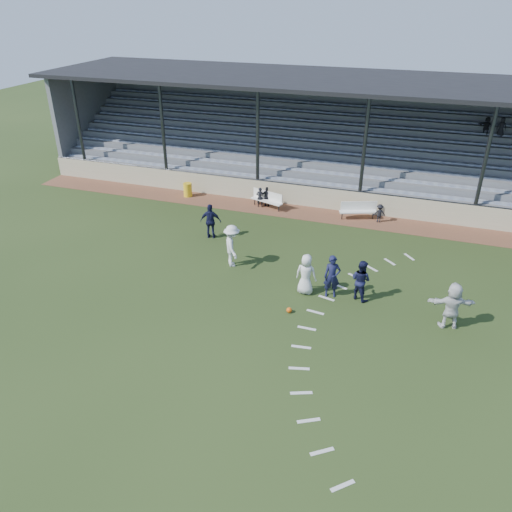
% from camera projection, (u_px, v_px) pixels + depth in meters
% --- Properties ---
extents(ground, '(90.00, 90.00, 0.00)m').
position_uv_depth(ground, '(235.00, 314.00, 19.41)').
color(ground, '#243415').
rests_on(ground, ground).
extents(cinder_track, '(34.00, 2.00, 0.02)m').
position_uv_depth(cinder_track, '(301.00, 212.00, 28.15)').
color(cinder_track, brown).
rests_on(cinder_track, ground).
extents(retaining_wall, '(34.00, 0.18, 1.20)m').
position_uv_depth(retaining_wall, '(306.00, 196.00, 28.75)').
color(retaining_wall, '#BBB190').
rests_on(retaining_wall, ground).
extents(bench_left, '(2.03, 1.06, 0.95)m').
position_uv_depth(bench_left, '(267.00, 198.00, 28.53)').
color(bench_left, white).
rests_on(bench_left, cinder_track).
extents(bench_right, '(2.01, 1.16, 0.95)m').
position_uv_depth(bench_right, '(358.00, 209.00, 27.16)').
color(bench_right, white).
rests_on(bench_right, cinder_track).
extents(trash_bin, '(0.51, 0.51, 0.82)m').
position_uv_depth(trash_bin, '(188.00, 190.00, 30.13)').
color(trash_bin, yellow).
rests_on(trash_bin, cinder_track).
extents(football, '(0.22, 0.22, 0.22)m').
position_uv_depth(football, '(289.00, 310.00, 19.47)').
color(football, '#DA520C').
rests_on(football, ground).
extents(player_white_lead, '(0.88, 0.59, 1.76)m').
position_uv_depth(player_white_lead, '(306.00, 274.00, 20.37)').
color(player_white_lead, silver).
rests_on(player_white_lead, ground).
extents(player_navy_lead, '(0.76, 0.60, 1.83)m').
position_uv_depth(player_navy_lead, '(332.00, 277.00, 20.14)').
color(player_navy_lead, '#131535').
rests_on(player_navy_lead, ground).
extents(player_navy_mid, '(1.05, 0.97, 1.74)m').
position_uv_depth(player_navy_mid, '(361.00, 280.00, 20.00)').
color(player_navy_mid, '#131535').
rests_on(player_navy_mid, ground).
extents(player_white_wing, '(1.29, 1.47, 1.98)m').
position_uv_depth(player_white_wing, '(232.00, 246.00, 22.37)').
color(player_white_wing, silver).
rests_on(player_white_wing, ground).
extents(player_navy_wing, '(1.12, 0.65, 1.80)m').
position_uv_depth(player_navy_wing, '(211.00, 221.00, 24.94)').
color(player_navy_wing, '#131535').
rests_on(player_navy_wing, ground).
extents(player_white_back, '(1.81, 0.95, 1.87)m').
position_uv_depth(player_white_back, '(452.00, 306.00, 18.27)').
color(player_white_back, silver).
rests_on(player_white_back, ground).
extents(sub_left_near, '(0.49, 0.39, 1.17)m').
position_uv_depth(sub_left_near, '(260.00, 197.00, 28.58)').
color(sub_left_near, black).
rests_on(sub_left_near, cinder_track).
extents(sub_left_far, '(0.69, 0.29, 1.17)m').
position_uv_depth(sub_left_far, '(267.00, 197.00, 28.64)').
color(sub_left_far, black).
rests_on(sub_left_far, cinder_track).
extents(sub_right, '(0.73, 0.52, 1.02)m').
position_uv_depth(sub_right, '(379.00, 213.00, 26.75)').
color(sub_right, black).
rests_on(sub_right, cinder_track).
extents(grandstand, '(34.60, 9.00, 6.61)m').
position_uv_depth(grandstand, '(325.00, 147.00, 31.91)').
color(grandstand, slate).
rests_on(grandstand, ground).
extents(penalty_arc, '(3.89, 14.63, 0.01)m').
position_uv_depth(penalty_arc, '(341.00, 335.00, 18.24)').
color(penalty_arc, silver).
rests_on(penalty_arc, ground).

